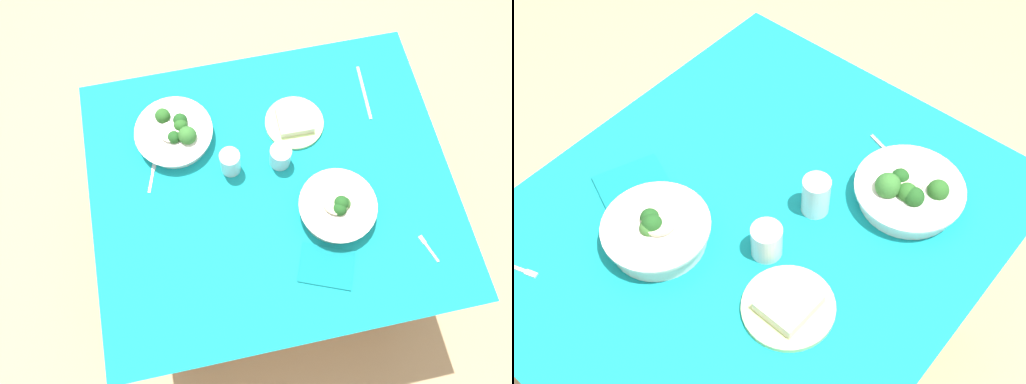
% 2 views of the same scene
% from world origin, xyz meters
% --- Properties ---
extents(ground_plane, '(6.00, 6.00, 0.00)m').
position_xyz_m(ground_plane, '(0.00, 0.00, 0.00)').
color(ground_plane, tan).
extents(dining_table, '(1.18, 1.01, 0.71)m').
position_xyz_m(dining_table, '(0.00, 0.00, 0.60)').
color(dining_table, teal).
rests_on(dining_table, ground_plane).
extents(broccoli_bowl_far, '(0.26, 0.26, 0.10)m').
position_xyz_m(broccoli_bowl_far, '(-0.28, 0.24, 0.74)').
color(broccoli_bowl_far, white).
rests_on(broccoli_bowl_far, dining_table).
extents(broccoli_bowl_near, '(0.24, 0.24, 0.10)m').
position_xyz_m(broccoli_bowl_near, '(0.18, -0.13, 0.75)').
color(broccoli_bowl_near, silver).
rests_on(broccoli_bowl_near, dining_table).
extents(bread_side_plate, '(0.20, 0.20, 0.04)m').
position_xyz_m(bread_side_plate, '(0.12, 0.21, 0.73)').
color(bread_side_plate, '#B7D684').
rests_on(bread_side_plate, dining_table).
extents(water_glass_center, '(0.07, 0.07, 0.08)m').
position_xyz_m(water_glass_center, '(0.04, 0.08, 0.75)').
color(water_glass_center, silver).
rests_on(water_glass_center, dining_table).
extents(water_glass_side, '(0.07, 0.07, 0.10)m').
position_xyz_m(water_glass_side, '(-0.12, 0.09, 0.76)').
color(water_glass_side, silver).
rests_on(water_glass_side, dining_table).
extents(fork_by_far_bowl, '(0.04, 0.11, 0.00)m').
position_xyz_m(fork_by_far_bowl, '(-0.38, 0.11, 0.71)').
color(fork_by_far_bowl, '#B7B7BC').
rests_on(fork_by_far_bowl, dining_table).
extents(fork_by_near_bowl, '(0.04, 0.09, 0.00)m').
position_xyz_m(fork_by_near_bowl, '(0.43, -0.30, 0.71)').
color(fork_by_near_bowl, '#B7B7BC').
rests_on(fork_by_near_bowl, dining_table).
extents(table_knife_left, '(0.02, 0.21, 0.00)m').
position_xyz_m(table_knife_left, '(0.39, 0.28, 0.71)').
color(table_knife_left, '#B7B7BC').
rests_on(table_knife_left, dining_table).
extents(napkin_folded_upper, '(0.20, 0.18, 0.01)m').
position_xyz_m(napkin_folded_upper, '(0.11, -0.30, 0.71)').
color(napkin_folded_upper, '#0F777D').
rests_on(napkin_folded_upper, dining_table).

